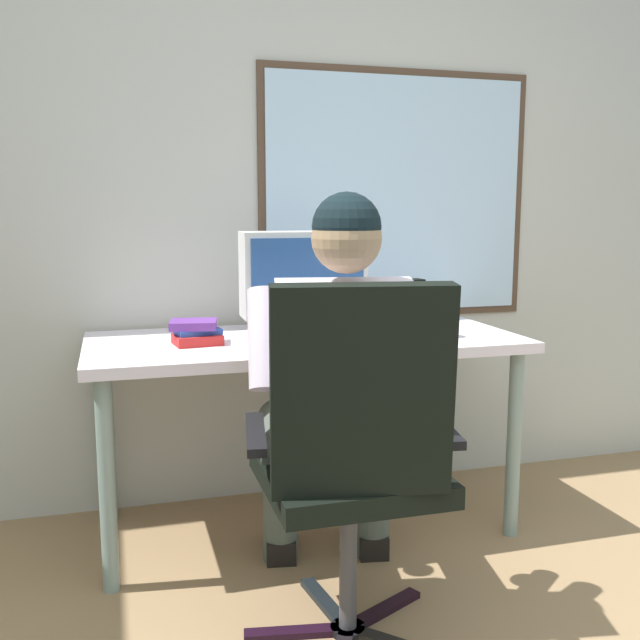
{
  "coord_description": "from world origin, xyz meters",
  "views": [
    {
      "loc": [
        -0.54,
        -0.85,
        1.2
      ],
      "look_at": [
        0.08,
        1.31,
        0.85
      ],
      "focal_mm": 40.5,
      "sensor_mm": 36.0,
      "label": 1
    }
  ],
  "objects_px": {
    "book_stack": "(196,332)",
    "office_chair": "(355,446)",
    "desk": "(305,358)",
    "crt_monitor": "(303,277)",
    "person_seated": "(339,395)",
    "wine_glass": "(436,312)",
    "desk_speaker": "(414,302)"
  },
  "relations": [
    {
      "from": "office_chair",
      "to": "book_stack",
      "type": "height_order",
      "value": "office_chair"
    },
    {
      "from": "office_chair",
      "to": "desk_speaker",
      "type": "relative_size",
      "value": 5.48
    },
    {
      "from": "crt_monitor",
      "to": "wine_glass",
      "type": "bearing_deg",
      "value": -17.59
    },
    {
      "from": "desk_speaker",
      "to": "office_chair",
      "type": "bearing_deg",
      "value": -121.29
    },
    {
      "from": "desk_speaker",
      "to": "book_stack",
      "type": "height_order",
      "value": "desk_speaker"
    },
    {
      "from": "office_chair",
      "to": "crt_monitor",
      "type": "relative_size",
      "value": 2.28
    },
    {
      "from": "desk_speaker",
      "to": "person_seated",
      "type": "bearing_deg",
      "value": -128.02
    },
    {
      "from": "office_chair",
      "to": "person_seated",
      "type": "xyz_separation_m",
      "value": [
        0.04,
        0.26,
        0.07
      ]
    },
    {
      "from": "crt_monitor",
      "to": "book_stack",
      "type": "distance_m",
      "value": 0.44
    },
    {
      "from": "book_stack",
      "to": "office_chair",
      "type": "bearing_deg",
      "value": -67.97
    },
    {
      "from": "office_chair",
      "to": "person_seated",
      "type": "bearing_deg",
      "value": 81.4
    },
    {
      "from": "person_seated",
      "to": "desk_speaker",
      "type": "distance_m",
      "value": 0.88
    },
    {
      "from": "person_seated",
      "to": "desk_speaker",
      "type": "xyz_separation_m",
      "value": [
        0.53,
        0.68,
        0.17
      ]
    },
    {
      "from": "person_seated",
      "to": "crt_monitor",
      "type": "height_order",
      "value": "person_seated"
    },
    {
      "from": "wine_glass",
      "to": "desk_speaker",
      "type": "height_order",
      "value": "desk_speaker"
    },
    {
      "from": "crt_monitor",
      "to": "desk_speaker",
      "type": "relative_size",
      "value": 2.4
    },
    {
      "from": "desk",
      "to": "person_seated",
      "type": "distance_m",
      "value": 0.55
    },
    {
      "from": "person_seated",
      "to": "crt_monitor",
      "type": "xyz_separation_m",
      "value": [
        0.04,
        0.56,
        0.29
      ]
    },
    {
      "from": "desk",
      "to": "wine_glass",
      "type": "bearing_deg",
      "value": -16.1
    },
    {
      "from": "desk",
      "to": "office_chair",
      "type": "height_order",
      "value": "office_chair"
    },
    {
      "from": "crt_monitor",
      "to": "desk",
      "type": "bearing_deg",
      "value": -76.13
    },
    {
      "from": "desk",
      "to": "office_chair",
      "type": "distance_m",
      "value": 0.81
    },
    {
      "from": "desk_speaker",
      "to": "crt_monitor",
      "type": "bearing_deg",
      "value": -166.48
    },
    {
      "from": "desk",
      "to": "book_stack",
      "type": "bearing_deg",
      "value": -176.46
    },
    {
      "from": "person_seated",
      "to": "book_stack",
      "type": "height_order",
      "value": "person_seated"
    },
    {
      "from": "desk",
      "to": "book_stack",
      "type": "height_order",
      "value": "book_stack"
    },
    {
      "from": "office_chair",
      "to": "desk_speaker",
      "type": "xyz_separation_m",
      "value": [
        0.57,
        0.94,
        0.24
      ]
    },
    {
      "from": "person_seated",
      "to": "desk_speaker",
      "type": "height_order",
      "value": "person_seated"
    },
    {
      "from": "office_chair",
      "to": "wine_glass",
      "type": "bearing_deg",
      "value": 51.23
    },
    {
      "from": "office_chair",
      "to": "person_seated",
      "type": "height_order",
      "value": "person_seated"
    },
    {
      "from": "book_stack",
      "to": "crt_monitor",
      "type": "bearing_deg",
      "value": 5.61
    },
    {
      "from": "wine_glass",
      "to": "desk_speaker",
      "type": "distance_m",
      "value": 0.27
    }
  ]
}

